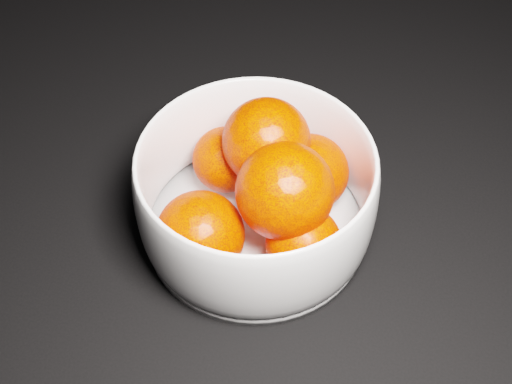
# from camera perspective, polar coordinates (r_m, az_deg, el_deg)

# --- Properties ---
(bowl) EXTENTS (0.20, 0.20, 0.10)m
(bowl) POSITION_cam_1_polar(r_m,az_deg,el_deg) (0.59, 0.00, -0.31)
(bowl) COLOR silver
(bowl) RESTS_ON ground
(orange_pile) EXTENTS (0.15, 0.16, 0.11)m
(orange_pile) POSITION_cam_1_polar(r_m,az_deg,el_deg) (0.58, 0.74, 0.30)
(orange_pile) COLOR #F02700
(orange_pile) RESTS_ON bowl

